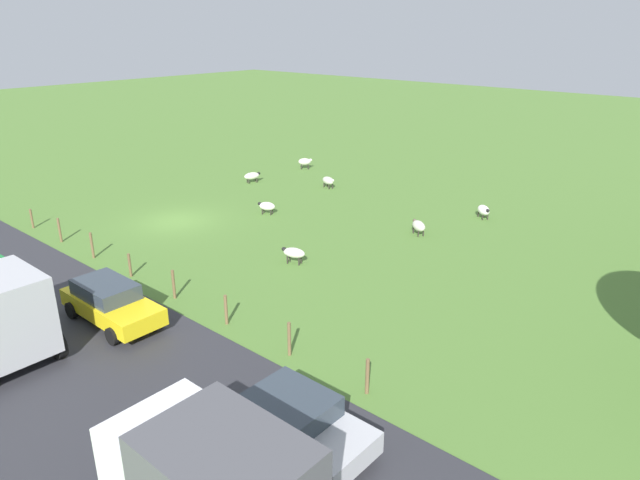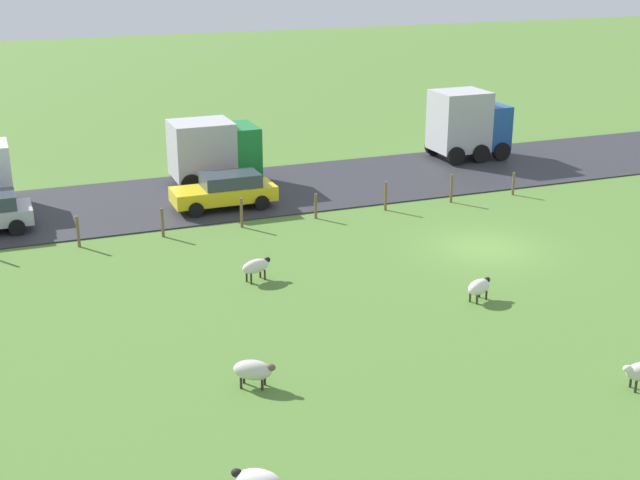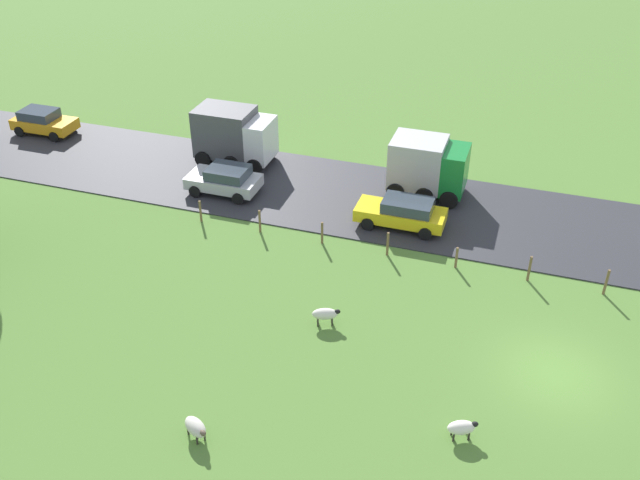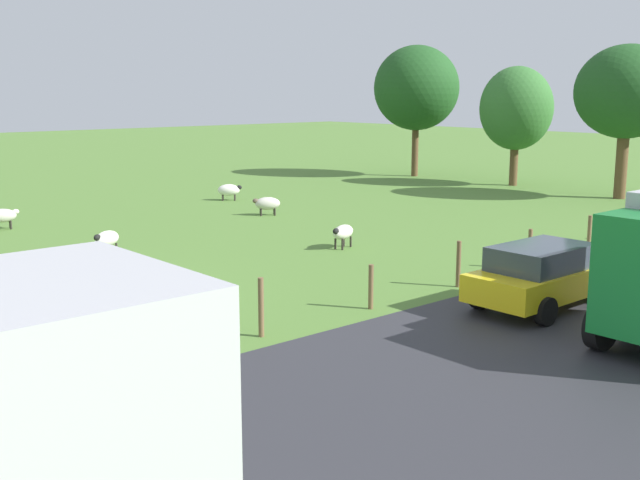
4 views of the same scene
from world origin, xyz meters
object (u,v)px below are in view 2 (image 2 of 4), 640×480
object	(u,v)px
sheep_1	(253,370)
car_3	(226,190)
sheep_3	(479,287)
sheep_0	(256,266)
truck_1	(467,124)
truck_2	(213,151)

from	to	relation	value
sheep_1	car_3	bearing A→B (deg)	-12.93
sheep_3	car_3	distance (m)	13.73
sheep_0	sheep_3	xyz separation A→B (m)	(-4.30, -6.25, -0.05)
sheep_0	car_3	xyz separation A→B (m)	(8.49, -1.28, 0.32)
sheep_3	truck_1	distance (m)	19.36
sheep_0	sheep_1	world-z (taller)	sheep_0
sheep_0	sheep_1	xyz separation A→B (m)	(-7.13, 2.30, -0.04)
sheep_1	car_3	distance (m)	16.03
sheep_1	sheep_3	world-z (taller)	sheep_1
sheep_1	truck_1	distance (m)	26.68
truck_1	car_3	bearing A→B (deg)	105.87
sheep_3	truck_2	world-z (taller)	truck_2
sheep_3	truck_1	size ratio (longest dim) A/B	0.29
sheep_1	sheep_3	xyz separation A→B (m)	(2.83, -8.55, -0.01)
sheep_0	truck_2	xyz separation A→B (m)	(12.21, -1.75, 1.19)
sheep_3	sheep_0	bearing A→B (deg)	55.45
truck_1	sheep_3	bearing A→B (deg)	150.90
truck_2	truck_1	bearing A→B (deg)	-88.52
sheep_3	truck_2	xyz separation A→B (m)	(16.51, 4.50, 1.24)
sheep_3	truck_2	distance (m)	17.16
truck_1	car_3	size ratio (longest dim) A/B	0.87
sheep_1	truck_1	world-z (taller)	truck_1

